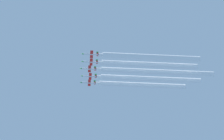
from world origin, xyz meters
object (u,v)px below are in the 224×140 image
Objects in this scene: jet_inner_right at (89,76)px; jet_inner_left at (90,62)px; jet_far_right at (88,83)px; jet_center at (88,69)px; jet_far_left at (90,54)px.

jet_inner_left is at bearing -179.92° from jet_inner_right.
jet_far_right is at bearing 0.87° from jet_inner_left.
jet_inner_right is (17.81, 0.03, 0.06)m from jet_inner_left.
jet_inner_right is at bearing -177.43° from jet_far_right.
jet_center is at bearing 178.46° from jet_far_right.
jet_inner_right is 1.00× the size of jet_far_right.
jet_inner_left is (9.34, -0.04, 0.27)m from jet_far_left.
jet_inner_left is 1.00× the size of jet_inner_right.
jet_far_right is (8.26, 0.37, -0.29)m from jet_inner_right.
jet_center reaches higher than jet_far_right.
jet_far_right is at bearing 2.57° from jet_inner_right.
jet_far_right is at bearing -1.54° from jet_center.
jet_inner_left is at bearing -179.13° from jet_far_right.
jet_center reaches higher than jet_far_left.
jet_inner_right reaches higher than jet_far_left.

